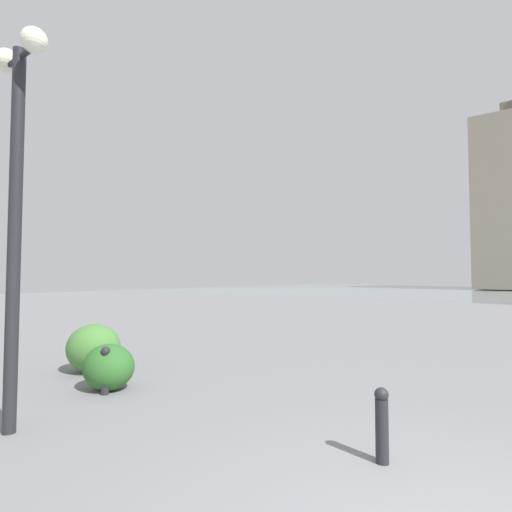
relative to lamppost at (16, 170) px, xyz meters
name	(u,v)px	position (x,y,z in m)	size (l,w,h in m)	color
lamppost	(16,170)	(0.00, 0.00, 0.00)	(0.98, 0.28, 4.42)	#232328
bollard_near	(382,423)	(-3.51, -1.77, -2.55)	(0.13, 0.13, 0.68)	#232328
bollard_mid	(105,369)	(0.47, -1.47, -2.55)	(0.13, 0.13, 0.69)	#232328
shrub_low	(109,367)	(0.64, -1.63, -2.57)	(0.81, 0.72, 0.68)	#2D6628
shrub_round	(94,348)	(1.88, -2.13, -2.48)	(1.00, 0.90, 0.85)	#477F38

